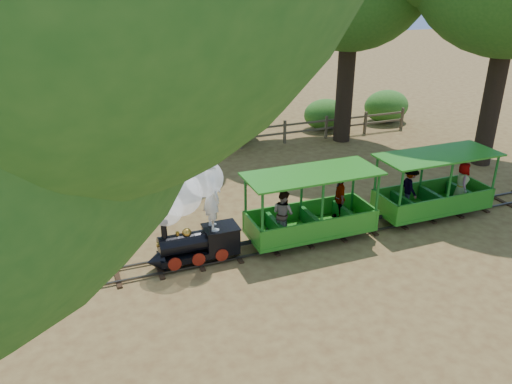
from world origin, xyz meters
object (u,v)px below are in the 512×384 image
object	(u,v)px
carriage_rear	(432,191)
locomotive	(190,206)
fence	(217,138)
carriage_front	(310,213)

from	to	relation	value
carriage_rear	locomotive	bearing A→B (deg)	179.72
locomotive	fence	world-z (taller)	locomotive
locomotive	carriage_front	bearing A→B (deg)	-0.92
carriage_front	carriage_rear	distance (m)	4.05
locomotive	carriage_front	xyz separation A→B (m)	(3.25, -0.05, -0.73)
carriage_front	carriage_rear	xyz separation A→B (m)	(4.05, 0.02, -0.00)
carriage_rear	fence	distance (m)	9.00
locomotive	carriage_front	world-z (taller)	locomotive
carriage_rear	fence	xyz separation A→B (m)	(-4.18, 7.97, -0.23)
fence	carriage_rear	bearing A→B (deg)	-62.33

